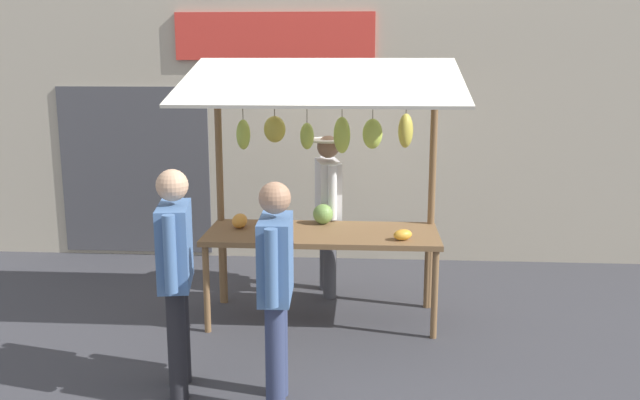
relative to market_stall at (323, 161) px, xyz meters
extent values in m
plane|color=#38383D|center=(0.00, 0.05, -1.55)|extent=(40.00, 40.00, 0.00)
cube|color=#B2A893|center=(0.00, -2.15, 0.15)|extent=(9.00, 0.25, 3.40)
cube|color=red|center=(0.71, -2.01, 1.20)|extent=(2.40, 0.06, 0.56)
cube|color=#47474C|center=(2.50, -2.02, -0.45)|extent=(1.90, 0.04, 2.10)
cube|color=brown|center=(0.00, 0.05, -0.69)|extent=(2.20, 0.90, 0.05)
cylinder|color=brown|center=(1.04, 0.44, -1.13)|extent=(0.06, 0.06, 0.83)
cylinder|color=brown|center=(-1.04, 0.44, -1.13)|extent=(0.06, 0.06, 0.83)
cylinder|color=brown|center=(1.04, -0.34, -1.13)|extent=(0.06, 0.06, 0.83)
cylinder|color=brown|center=(-1.04, -0.34, -1.13)|extent=(0.06, 0.06, 0.83)
cylinder|color=brown|center=(1.06, -0.35, -0.37)|extent=(0.07, 0.07, 2.35)
cylinder|color=brown|center=(-1.06, -0.35, -0.37)|extent=(0.07, 0.07, 2.35)
cylinder|color=brown|center=(0.00, -0.35, 0.60)|extent=(2.12, 0.06, 0.06)
cube|color=beige|center=(0.00, 0.20, 0.75)|extent=(2.50, 1.46, 0.39)
cylinder|color=brown|center=(-0.79, -0.37, 0.51)|extent=(0.01, 0.01, 0.18)
ellipsoid|color=gold|center=(-0.79, -0.37, 0.25)|extent=(0.21, 0.22, 0.33)
cylinder|color=brown|center=(-0.47, -0.34, 0.49)|extent=(0.01, 0.01, 0.23)
ellipsoid|color=#B2CC4C|center=(-0.47, -0.34, 0.22)|extent=(0.22, 0.19, 0.29)
cylinder|color=brown|center=(-0.17, -0.35, 0.49)|extent=(0.01, 0.01, 0.21)
ellipsoid|color=#B2CC4C|center=(-0.17, -0.35, 0.21)|extent=(0.22, 0.21, 0.36)
cylinder|color=brown|center=(0.17, -0.32, 0.47)|extent=(0.01, 0.01, 0.27)
ellipsoid|color=#B2CC4C|center=(0.17, -0.32, 0.20)|extent=(0.16, 0.19, 0.26)
cylinder|color=brown|center=(0.49, -0.32, 0.50)|extent=(0.01, 0.01, 0.21)
ellipsoid|color=gold|center=(0.49, -0.32, 0.26)|extent=(0.24, 0.21, 0.26)
cylinder|color=brown|center=(0.80, -0.29, 0.48)|extent=(0.01, 0.01, 0.24)
ellipsoid|color=#B2CC4C|center=(0.80, -0.29, 0.21)|extent=(0.19, 0.19, 0.30)
sphere|color=#729E4C|center=(0.01, -0.26, -0.57)|extent=(0.20, 0.20, 0.20)
ellipsoid|color=orange|center=(0.81, -0.04, -0.60)|extent=(0.17, 0.24, 0.14)
ellipsoid|color=gold|center=(-0.75, 0.31, -0.62)|extent=(0.22, 0.19, 0.10)
cylinder|color=#4C4C51|center=(0.02, -0.84, -1.13)|extent=(0.14, 0.14, 0.85)
cylinder|color=#4C4C51|center=(-0.04, -0.56, -1.13)|extent=(0.14, 0.14, 0.85)
cube|color=silver|center=(-0.01, -0.70, -0.40)|extent=(0.32, 0.55, 0.60)
cylinder|color=silver|center=(0.05, -1.01, -0.38)|extent=(0.09, 0.09, 0.55)
cylinder|color=silver|center=(-0.07, -0.39, -0.38)|extent=(0.09, 0.09, 0.55)
sphere|color=#8C664C|center=(-0.01, -0.70, 0.05)|extent=(0.23, 0.23, 0.23)
cylinder|color=beige|center=(-0.01, -0.70, 0.12)|extent=(0.44, 0.44, 0.02)
cylinder|color=navy|center=(0.21, 1.87, -1.14)|extent=(0.14, 0.14, 0.82)
cylinder|color=navy|center=(0.22, 1.60, -1.14)|extent=(0.14, 0.14, 0.82)
cube|color=#476B9E|center=(0.22, 1.73, -0.43)|extent=(0.24, 0.51, 0.58)
cylinder|color=#476B9E|center=(0.21, 2.04, -0.41)|extent=(0.09, 0.09, 0.54)
cylinder|color=#476B9E|center=(0.23, 1.42, -0.41)|extent=(0.09, 0.09, 0.54)
sphere|color=#A87A5B|center=(0.22, 1.73, 0.00)|extent=(0.23, 0.23, 0.23)
cylinder|color=#232328|center=(0.96, 1.72, -1.12)|extent=(0.14, 0.14, 0.85)
cylinder|color=#232328|center=(1.01, 1.44, -1.12)|extent=(0.14, 0.14, 0.85)
cube|color=#476B9E|center=(0.98, 1.58, -0.40)|extent=(0.31, 0.54, 0.60)
cylinder|color=#476B9E|center=(0.93, 1.89, -0.37)|extent=(0.09, 0.09, 0.55)
cylinder|color=#476B9E|center=(1.04, 1.27, -0.37)|extent=(0.09, 0.09, 0.55)
sphere|color=tan|center=(0.98, 1.58, 0.05)|extent=(0.23, 0.23, 0.23)
camera|label=1|loc=(-0.42, 6.36, 0.96)|focal=38.54mm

